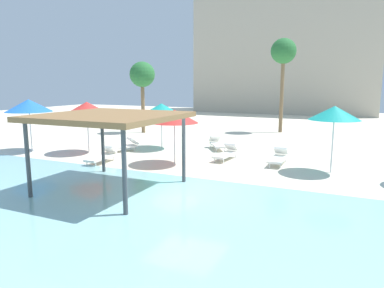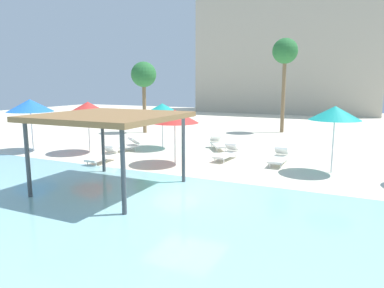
# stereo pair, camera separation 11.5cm
# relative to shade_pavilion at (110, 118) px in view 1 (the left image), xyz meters

# --- Properties ---
(ground_plane) EXTENTS (80.00, 80.00, 0.00)m
(ground_plane) POSITION_rel_shade_pavilion_xyz_m (2.41, 1.10, -2.55)
(ground_plane) COLOR beige
(lagoon_water) EXTENTS (44.00, 13.50, 0.04)m
(lagoon_water) POSITION_rel_shade_pavilion_xyz_m (2.41, -4.15, -2.53)
(lagoon_water) COLOR #8CC6CC
(lagoon_water) RESTS_ON ground
(shade_pavilion) EXTENTS (4.49, 4.49, 2.71)m
(shade_pavilion) POSITION_rel_shade_pavilion_xyz_m (0.00, 0.00, 0.00)
(shade_pavilion) COLOR #42474C
(shade_pavilion) RESTS_ON ground
(beach_umbrella_blue_0) EXTENTS (2.49, 2.49, 2.90)m
(beach_umbrella_blue_0) POSITION_rel_shade_pavilion_xyz_m (-8.61, 4.07, -0.00)
(beach_umbrella_blue_0) COLOR silver
(beach_umbrella_blue_0) RESTS_ON ground
(beach_umbrella_red_1) EXTENTS (2.31, 2.31, 2.78)m
(beach_umbrella_red_1) POSITION_rel_shade_pavilion_xyz_m (-5.47, 5.11, -0.10)
(beach_umbrella_red_1) COLOR silver
(beach_umbrella_red_1) RESTS_ON ground
(beach_umbrella_red_2) EXTENTS (2.23, 2.23, 2.56)m
(beach_umbrella_red_2) POSITION_rel_shade_pavilion_xyz_m (0.09, 4.61, -0.31)
(beach_umbrella_red_2) COLOR silver
(beach_umbrella_red_2) RESTS_ON ground
(beach_umbrella_teal_5) EXTENTS (2.11, 2.11, 2.83)m
(beach_umbrella_teal_5) POSITION_rel_shade_pavilion_xyz_m (6.89, 5.96, -0.02)
(beach_umbrella_teal_5) COLOR silver
(beach_umbrella_teal_5) RESTS_ON ground
(beach_umbrella_teal_6) EXTENTS (2.43, 2.43, 2.62)m
(beach_umbrella_teal_6) POSITION_rel_shade_pavilion_xyz_m (-2.47, 7.92, -0.27)
(beach_umbrella_teal_6) COLOR silver
(beach_umbrella_teal_6) RESTS_ON ground
(lounge_chair_0) EXTENTS (0.71, 1.93, 0.74)m
(lounge_chair_0) POSITION_rel_shade_pavilion_xyz_m (-3.17, 3.41, -2.22)
(lounge_chair_0) COLOR white
(lounge_chair_0) RESTS_ON ground
(lounge_chair_1) EXTENTS (0.77, 1.94, 0.74)m
(lounge_chair_1) POSITION_rel_shade_pavilion_xyz_m (1.98, 6.58, -2.22)
(lounge_chair_1) COLOR white
(lounge_chair_1) RESTS_ON ground
(lounge_chair_2) EXTENTS (0.64, 1.91, 0.74)m
(lounge_chair_2) POSITION_rel_shade_pavilion_xyz_m (4.55, 6.61, -2.22)
(lounge_chair_2) COLOR white
(lounge_chair_2) RESTS_ON ground
(lounge_chair_3) EXTENTS (1.50, 1.93, 0.74)m
(lounge_chair_3) POSITION_rel_shade_pavilion_xyz_m (-3.93, 6.17, -2.22)
(lounge_chair_3) COLOR white
(lounge_chair_3) RESTS_ON ground
(lounge_chair_5) EXTENTS (1.55, 1.91, 0.74)m
(lounge_chair_5) POSITION_rel_shade_pavilion_xyz_m (0.52, 9.06, -2.22)
(lounge_chair_5) COLOR white
(lounge_chair_5) RESTS_ON ground
(palm_tree_0) EXTENTS (1.90, 1.90, 7.10)m
(palm_tree_0) POSITION_rel_shade_pavilion_xyz_m (2.42, 17.91, 3.39)
(palm_tree_0) COLOR brown
(palm_tree_0) RESTS_ON ground
(palm_tree_1) EXTENTS (1.90, 1.90, 5.36)m
(palm_tree_1) POSITION_rel_shade_pavilion_xyz_m (-7.11, 13.23, 1.75)
(palm_tree_1) COLOR brown
(palm_tree_1) RESTS_ON ground
(hotel_block_0) EXTENTS (22.22, 9.10, 15.27)m
(hotel_block_0) POSITION_rel_shade_pavilion_xyz_m (-1.12, 38.25, 5.08)
(hotel_block_0) COLOR #B2A893
(hotel_block_0) RESTS_ON ground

